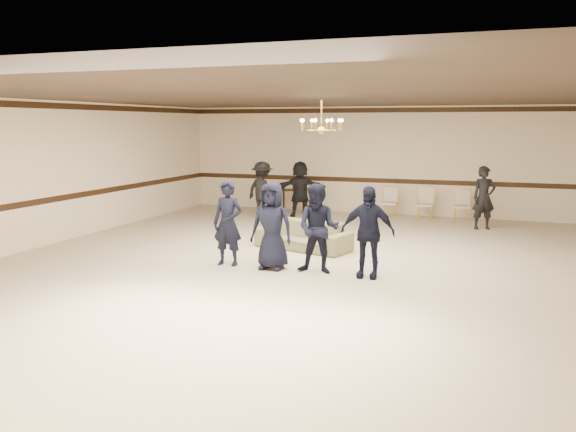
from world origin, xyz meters
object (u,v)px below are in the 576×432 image
Objects in this scene: boy_b at (272,226)px; settee at (303,235)px; boy_a at (228,223)px; adult_right at (484,198)px; chandelier at (321,114)px; boy_c at (318,229)px; banquet_chair_left at (390,203)px; banquet_chair_right at (462,206)px; boy_d at (368,232)px; adult_mid at (300,189)px; adult_left at (262,190)px; console_table at (293,201)px; banquet_chair_mid at (425,204)px.

settee is at bearing 89.16° from boy_b.
boy_a is 7.30m from adult_right.
boy_c is (0.43, -1.57, -2.06)m from chandelier.
banquet_chair_left is 2.00m from banquet_chair_right.
boy_a is 2.70m from boy_d.
boy_d is 2.65m from settee.
boy_d reaches higher than settee.
boy_a is at bearing -151.18° from adult_right.
boy_a is 6.22m from adult_mid.
settee is (-1.81, 1.87, -0.51)m from boy_d.
console_table is at bearing -84.76° from adult_left.
boy_c is at bearing -112.14° from banquet_chair_right.
boy_d is (2.70, 0.00, 0.00)m from boy_a.
adult_left is 1.94× the size of console_table.
banquet_chair_right is at bearing 96.78° from adult_right.
adult_right is at bearing 63.17° from settee.
banquet_chair_right is at bearing -145.79° from adult_left.
adult_mid is at bearing 125.04° from settee.
boy_a is 7.38m from banquet_chair_mid.
boy_b is 0.78× the size of settee.
adult_mid is at bearing 151.90° from adult_right.
settee is (-0.91, 1.87, -0.51)m from boy_c.
boy_b is at bearing 179.30° from boy_d.
settee is at bearing -155.85° from adult_right.
boy_b is 0.90m from boy_c.
adult_left is at bearing -168.18° from banquet_chair_mid.
adult_mid is (-3.35, 6.19, -0.00)m from boy_d.
settee is 4.40m from adult_left.
adult_mid reaches higher than banquet_chair_left.
settee is 4.62m from adult_mid.
adult_right is 1.84× the size of banquet_chair_right.
adult_mid reaches higher than console_table.
banquet_chair_mid is at bearing 79.12° from boy_c.
banquet_chair_left is at bearing 94.20° from settee.
banquet_chair_left is (1.87, 6.79, -0.37)m from boy_a.
boy_a is 0.78× the size of settee.
boy_c is at bearing -1.01° from boy_b.
chandelier is 6.48m from console_table.
boy_d is (1.80, 0.00, 0.00)m from boy_b.
adult_left is (-2.92, 3.93, -2.06)m from chandelier.
chandelier reaches higher than boy_c.
boy_c is at bearing -48.77° from settee.
adult_right is at bearing -20.95° from banquet_chair_left.
boy_c is 0.90m from boy_d.
boy_a is 1.84× the size of banquet_chair_right.
boy_a is 7.09m from console_table.
boy_a is at bearing 126.48° from adult_left.
boy_c is at bearing 142.11° from adult_left.
adult_mid is 1.84× the size of banquet_chair_mid.
adult_left is (-2.45, 5.49, -0.00)m from boy_b.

